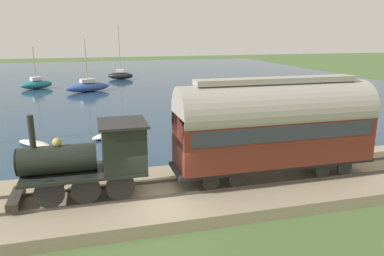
% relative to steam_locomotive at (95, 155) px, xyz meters
% --- Properties ---
extents(ground_plane, '(200.00, 200.00, 0.00)m').
position_rel_steam_locomotive_xyz_m(ground_plane, '(-1.22, -2.44, -2.36)').
color(ground_plane, '#476033').
extents(harbor_water, '(80.00, 80.00, 0.01)m').
position_rel_steam_locomotive_xyz_m(harbor_water, '(43.26, -2.44, -2.36)').
color(harbor_water, navy).
rests_on(harbor_water, ground).
extents(rail_embankment, '(5.92, 56.00, 0.64)m').
position_rel_steam_locomotive_xyz_m(rail_embankment, '(0.00, -2.44, -2.10)').
color(rail_embankment, gray).
rests_on(rail_embankment, ground).
extents(steam_locomotive, '(2.24, 5.49, 3.52)m').
position_rel_steam_locomotive_xyz_m(steam_locomotive, '(0.00, 0.00, 0.00)').
color(steam_locomotive, black).
rests_on(steam_locomotive, rail_embankment).
extents(passenger_coach, '(2.50, 9.51, 4.63)m').
position_rel_steam_locomotive_xyz_m(passenger_coach, '(-0.00, -8.02, 0.80)').
color(passenger_coach, black).
rests_on(passenger_coach, rail_embankment).
extents(sailboat_blue, '(3.42, 5.77, 6.43)m').
position_rel_steam_locomotive_xyz_m(sailboat_blue, '(32.88, 0.38, -1.72)').
color(sailboat_blue, '#335199').
rests_on(sailboat_blue, harbor_water).
extents(sailboat_teal, '(3.33, 4.45, 5.37)m').
position_rel_steam_locomotive_xyz_m(sailboat_teal, '(37.20, 6.84, -1.74)').
color(sailboat_teal, '#1E707A').
rests_on(sailboat_teal, harbor_water).
extents(sailboat_black, '(2.54, 4.21, 8.27)m').
position_rel_steam_locomotive_xyz_m(sailboat_black, '(44.65, -4.58, -1.73)').
color(sailboat_black, black).
rests_on(sailboat_black, harbor_water).
extents(rowboat_far_out, '(2.61, 2.60, 0.31)m').
position_rel_steam_locomotive_xyz_m(rowboat_far_out, '(10.25, 3.81, -2.20)').
color(rowboat_far_out, beige).
rests_on(rowboat_far_out, harbor_water).
extents(rowboat_off_pier, '(2.58, 2.84, 0.46)m').
position_rel_steam_locomotive_xyz_m(rowboat_off_pier, '(5.05, -10.00, -2.13)').
color(rowboat_off_pier, beige).
rests_on(rowboat_off_pier, harbor_water).
extents(rowboat_mid_harbor, '(2.52, 2.82, 0.33)m').
position_rel_steam_locomotive_xyz_m(rowboat_mid_harbor, '(11.06, -0.98, -2.19)').
color(rowboat_mid_harbor, silver).
rests_on(rowboat_mid_harbor, harbor_water).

